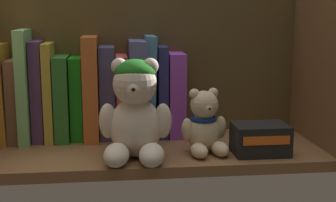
# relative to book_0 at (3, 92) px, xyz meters

# --- Properties ---
(shelf_board) EXTENTS (0.65, 0.25, 0.02)m
(shelf_board) POSITION_rel_book_0_xyz_m (0.30, -0.10, -0.11)
(shelf_board) COLOR brown
(shelf_board) RESTS_ON ground
(shelf_back_panel) EXTENTS (0.67, 0.01, 0.34)m
(shelf_back_panel) POSITION_rel_book_0_xyz_m (0.30, 0.04, 0.05)
(shelf_back_panel) COLOR brown
(shelf_back_panel) RESTS_ON ground
(shelf_side_panel_right) EXTENTS (0.02, 0.27, 0.34)m
(shelf_side_panel_right) POSITION_rel_book_0_xyz_m (0.63, -0.10, 0.05)
(shelf_side_panel_right) COLOR brown
(shelf_side_panel_right) RESTS_ON ground
(book_0) EXTENTS (0.03, 0.13, 0.20)m
(book_0) POSITION_rel_book_0_xyz_m (0.00, 0.00, 0.00)
(book_0) COLOR #BD8128
(book_0) RESTS_ON shelf_board
(book_1) EXTENTS (0.02, 0.12, 0.17)m
(book_1) POSITION_rel_book_0_xyz_m (0.02, 0.00, -0.02)
(book_1) COLOR brown
(book_1) RESTS_ON shelf_board
(book_2) EXTENTS (0.02, 0.14, 0.23)m
(book_2) POSITION_rel_book_0_xyz_m (0.05, 0.00, 0.01)
(book_2) COLOR #78C276
(book_2) RESTS_ON shelf_board
(book_3) EXTENTS (0.02, 0.11, 0.20)m
(book_3) POSITION_rel_book_0_xyz_m (0.07, 0.00, 0.00)
(book_3) COLOR #4E325C
(book_3) RESTS_ON shelf_board
(book_4) EXTENTS (0.02, 0.12, 0.20)m
(book_4) POSITION_rel_book_0_xyz_m (0.09, 0.00, 0.00)
(book_4) COLOR #B19D35
(book_4) RESTS_ON shelf_board
(book_5) EXTENTS (0.03, 0.12, 0.17)m
(book_5) POSITION_rel_book_0_xyz_m (0.12, 0.00, -0.01)
(book_5) COLOR #2A6B28
(book_5) RESTS_ON shelf_board
(book_6) EXTENTS (0.02, 0.09, 0.17)m
(book_6) POSITION_rel_book_0_xyz_m (0.15, 0.00, -0.01)
(book_6) COLOR #1A8A18
(book_6) RESTS_ON shelf_board
(book_7) EXTENTS (0.03, 0.13, 0.21)m
(book_7) POSITION_rel_book_0_xyz_m (0.18, 0.00, 0.01)
(book_7) COLOR #C0622C
(book_7) RESTS_ON shelf_board
(book_8) EXTENTS (0.03, 0.09, 0.19)m
(book_8) POSITION_rel_book_0_xyz_m (0.21, -0.00, -0.00)
(book_8) COLOR #494B77
(book_8) RESTS_ON shelf_board
(book_9) EXTENTS (0.02, 0.13, 0.17)m
(book_9) POSITION_rel_book_0_xyz_m (0.24, 0.00, -0.01)
(book_9) COLOR #CD4747
(book_9) RESTS_ON shelf_board
(book_10) EXTENTS (0.04, 0.14, 0.20)m
(book_10) POSITION_rel_book_0_xyz_m (0.27, 0.00, 0.00)
(book_10) COLOR #555894
(book_10) RESTS_ON shelf_board
(book_11) EXTENTS (0.03, 0.12, 0.21)m
(book_11) POSITION_rel_book_0_xyz_m (0.30, 0.00, 0.01)
(book_11) COLOR #4A82B5
(book_11) RESTS_ON shelf_board
(book_12) EXTENTS (0.02, 0.09, 0.19)m
(book_12) POSITION_rel_book_0_xyz_m (0.32, 0.00, -0.00)
(book_12) COLOR navy
(book_12) RESTS_ON shelf_board
(book_13) EXTENTS (0.03, 0.10, 0.18)m
(book_13) POSITION_rel_book_0_xyz_m (0.35, 0.00, -0.01)
(book_13) COLOR purple
(book_13) RESTS_ON shelf_board
(teddy_bear_larger) EXTENTS (0.13, 0.14, 0.18)m
(teddy_bear_larger) POSITION_rel_book_0_xyz_m (0.26, -0.16, -0.01)
(teddy_bear_larger) COLOR beige
(teddy_bear_larger) RESTS_ON shelf_board
(teddy_bear_smaller) EXTENTS (0.09, 0.09, 0.12)m
(teddy_bear_smaller) POSITION_rel_book_0_xyz_m (0.39, -0.14, -0.05)
(teddy_bear_smaller) COLOR beige
(teddy_bear_smaller) RESTS_ON shelf_board
(small_product_box) EXTENTS (0.10, 0.07, 0.06)m
(small_product_box) POSITION_rel_book_0_xyz_m (0.49, -0.16, -0.07)
(small_product_box) COLOR black
(small_product_box) RESTS_ON shelf_board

